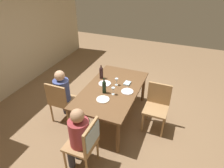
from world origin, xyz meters
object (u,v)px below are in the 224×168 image
(person_man_bearded, at_px, (78,135))
(dining_table, at_px, (112,91))
(person_woman_host, at_px, (63,92))
(chair_left_end, at_px, (87,141))
(wine_bottle_tall_green, at_px, (101,72))
(chair_near, at_px, (157,104))
(dinner_plate_host, at_px, (103,99))
(chair_far_left, at_px, (60,100))
(wine_glass_near_left, at_px, (113,89))
(dinner_plate_guest_left, at_px, (105,83))
(wine_glass_centre, at_px, (117,80))
(wine_bottle_dark_red, at_px, (104,86))
(dinner_plate_guest_right, at_px, (127,91))

(person_man_bearded, bearing_deg, dining_table, -1.16)
(person_woman_host, bearing_deg, chair_left_end, -41.46)
(wine_bottle_tall_green, bearing_deg, chair_near, -99.14)
(chair_near, distance_m, wine_bottle_tall_green, 1.32)
(wine_bottle_tall_green, height_order, dinner_plate_host, wine_bottle_tall_green)
(chair_far_left, distance_m, chair_left_end, 1.29)
(wine_glass_near_left, bearing_deg, dinner_plate_guest_left, 46.41)
(wine_glass_centre, bearing_deg, chair_left_end, -176.43)
(wine_glass_near_left, height_order, wine_glass_centre, same)
(dinner_plate_guest_left, bearing_deg, wine_glass_centre, -78.00)
(chair_far_left, distance_m, wine_glass_centre, 1.17)
(chair_left_end, bearing_deg, wine_glass_near_left, 1.40)
(dining_table, distance_m, dinner_plate_guest_left, 0.24)
(chair_near, distance_m, wine_glass_centre, 0.91)
(person_man_bearded, bearing_deg, wine_bottle_dark_red, 2.87)
(person_woman_host, distance_m, dinner_plate_guest_left, 0.85)
(wine_bottle_dark_red, xyz_separation_m, wine_glass_centre, (0.35, -0.11, -0.03))
(chair_far_left, bearing_deg, dining_table, 28.79)
(dining_table, relative_size, wine_glass_near_left, 12.08)
(chair_left_end, xyz_separation_m, dinner_plate_guest_left, (1.38, 0.33, 0.13))
(wine_bottle_dark_red, relative_size, dinner_plate_host, 1.31)
(dining_table, distance_m, wine_glass_near_left, 0.27)
(person_woman_host, bearing_deg, dinner_plate_guest_left, 34.84)
(wine_glass_near_left, bearing_deg, person_man_bearded, 173.61)
(person_man_bearded, bearing_deg, chair_left_end, -90.00)
(person_man_bearded, bearing_deg, wine_glass_near_left, -6.39)
(dining_table, relative_size, chair_near, 1.96)
(wine_glass_centre, distance_m, dinner_plate_guest_left, 0.26)
(person_woman_host, bearing_deg, wine_glass_centre, 29.81)
(dining_table, height_order, person_woman_host, person_woman_host)
(chair_far_left, height_order, chair_left_end, same)
(dining_table, relative_size, wine_bottle_dark_red, 5.77)
(person_man_bearded, relative_size, wine_glass_near_left, 7.61)
(person_woman_host, xyz_separation_m, dinner_plate_host, (-0.03, -0.89, 0.08))
(person_man_bearded, distance_m, dinner_plate_host, 0.87)
(wine_glass_near_left, distance_m, dinner_plate_guest_left, 0.43)
(chair_left_end, distance_m, person_man_bearded, 0.16)
(chair_near, relative_size, person_man_bearded, 0.81)
(dining_table, xyz_separation_m, person_woman_host, (-0.38, 0.90, 0.01))
(person_man_bearded, bearing_deg, chair_far_left, 47.83)
(chair_near, bearing_deg, person_woman_host, 14.59)
(dining_table, distance_m, wine_bottle_dark_red, 0.30)
(chair_left_end, relative_size, wine_bottle_dark_red, 2.95)
(dining_table, bearing_deg, dinner_plate_guest_right, -89.93)
(chair_far_left, distance_m, dinner_plate_guest_right, 1.32)
(person_man_bearded, height_order, wine_bottle_tall_green, person_man_bearded)
(wine_glass_near_left, relative_size, wine_glass_centre, 1.00)
(chair_left_end, distance_m, dinner_plate_guest_right, 1.30)
(person_man_bearded, height_order, dinner_plate_host, person_man_bearded)
(wine_bottle_tall_green, xyz_separation_m, wine_bottle_dark_red, (-0.48, -0.28, -0.00))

